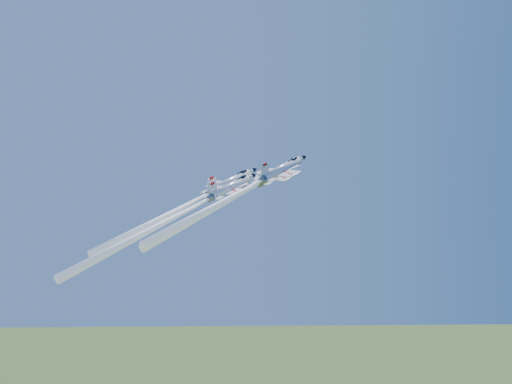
{
  "coord_description": "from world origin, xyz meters",
  "views": [
    {
      "loc": [
        -3.4,
        -116.71,
        88.28
      ],
      "look_at": [
        0.0,
        0.0,
        90.89
      ],
      "focal_mm": 40.0,
      "sensor_mm": 36.0,
      "label": 1
    }
  ],
  "objects_px": {
    "jet_lead": "(235,197)",
    "jet_slot": "(177,216)",
    "jet_right": "(241,192)",
    "jet_left": "(189,204)"
  },
  "relations": [
    {
      "from": "jet_lead",
      "to": "jet_left",
      "type": "xyz_separation_m",
      "value": [
        -8.93,
        -1.92,
        -1.36
      ]
    },
    {
      "from": "jet_lead",
      "to": "jet_slot",
      "type": "distance_m",
      "value": 14.76
    },
    {
      "from": "jet_left",
      "to": "jet_slot",
      "type": "distance_m",
      "value": 8.35
    },
    {
      "from": "jet_slot",
      "to": "jet_lead",
      "type": "bearing_deg",
      "value": 86.08
    },
    {
      "from": "jet_lead",
      "to": "jet_slot",
      "type": "height_order",
      "value": "jet_lead"
    },
    {
      "from": "jet_left",
      "to": "jet_slot",
      "type": "xyz_separation_m",
      "value": [
        -1.47,
        -7.93,
        -2.18
      ]
    },
    {
      "from": "jet_lead",
      "to": "jet_right",
      "type": "distance_m",
      "value": 6.55
    },
    {
      "from": "jet_lead",
      "to": "jet_left",
      "type": "bearing_deg",
      "value": -125.21
    },
    {
      "from": "jet_lead",
      "to": "jet_slot",
      "type": "bearing_deg",
      "value": -93.92
    },
    {
      "from": "jet_right",
      "to": "jet_slot",
      "type": "bearing_deg",
      "value": -120.64
    }
  ]
}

